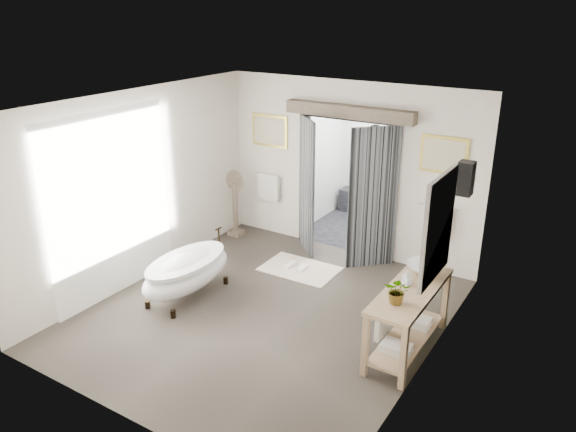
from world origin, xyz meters
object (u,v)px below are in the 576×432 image
object	(u,v)px
basin	(425,269)
vanity	(406,314)
clawfoot_tub	(187,271)
rug	(300,269)

from	to	relation	value
basin	vanity	bearing A→B (deg)	-80.22
vanity	basin	size ratio (longest dim) A/B	3.47
clawfoot_tub	rug	size ratio (longest dim) A/B	1.37
clawfoot_tub	basin	distance (m)	3.37
vanity	rug	xyz separation A→B (m)	(-2.23, 1.22, -0.50)
rug	basin	distance (m)	2.56
rug	clawfoot_tub	bearing A→B (deg)	-120.89
clawfoot_tub	vanity	xyz separation A→B (m)	(3.19, 0.38, 0.11)
clawfoot_tub	vanity	size ratio (longest dim) A/B	1.03
basin	rug	bearing A→B (deg)	175.03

